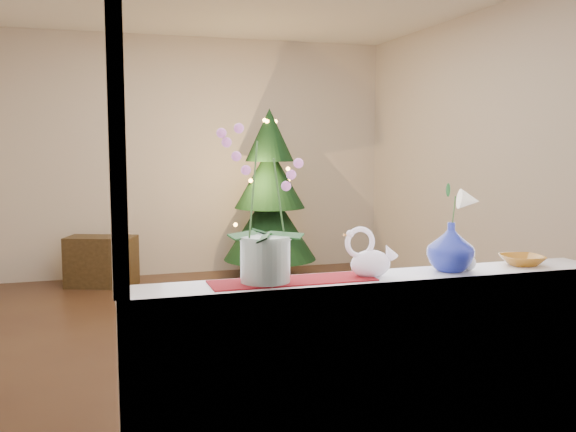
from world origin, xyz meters
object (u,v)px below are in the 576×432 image
object	(u,v)px
paperweight	(468,263)
amber_dish	(522,261)
orchid_pot	(265,204)
swan	(371,253)
xmas_tree	(270,194)
side_table	(102,261)
blue_vase	(451,243)

from	to	relation	value
paperweight	amber_dish	size ratio (longest dim) A/B	0.41
paperweight	amber_dish	xyz separation A→B (m)	(0.32, 0.04, -0.01)
amber_dish	orchid_pot	bearing A→B (deg)	-179.28
swan	amber_dish	world-z (taller)	swan
paperweight	xmas_tree	xyz separation A→B (m)	(0.27, 4.31, -0.01)
amber_dish	side_table	size ratio (longest dim) A/B	0.24
paperweight	side_table	bearing A→B (deg)	109.08
swan	blue_vase	xyz separation A→B (m)	(0.40, 0.01, 0.02)
swan	side_table	world-z (taller)	swan
xmas_tree	amber_dish	bearing A→B (deg)	-89.40
swan	side_table	xyz separation A→B (m)	(-1.05, 4.43, -0.76)
orchid_pot	blue_vase	distance (m)	0.89
swan	blue_vase	world-z (taller)	blue_vase
amber_dish	paperweight	bearing A→B (deg)	-173.62
paperweight	xmas_tree	world-z (taller)	xmas_tree
paperweight	blue_vase	bearing A→B (deg)	168.69
orchid_pot	amber_dish	size ratio (longest dim) A/B	3.88
orchid_pot	swan	bearing A→B (deg)	-1.85
orchid_pot	xmas_tree	world-z (taller)	xmas_tree
swan	blue_vase	size ratio (longest dim) A/B	0.96
side_table	blue_vase	bearing A→B (deg)	-50.99
paperweight	amber_dish	world-z (taller)	paperweight
orchid_pot	paperweight	world-z (taller)	orchid_pot
swan	paperweight	bearing A→B (deg)	-25.47
side_table	xmas_tree	bearing A→B (deg)	16.86
paperweight	amber_dish	bearing A→B (deg)	6.38
blue_vase	xmas_tree	xyz separation A→B (m)	(0.35, 4.29, -0.11)
xmas_tree	paperweight	bearing A→B (deg)	-93.60
orchid_pot	blue_vase	size ratio (longest dim) A/B	2.57
amber_dish	side_table	xyz separation A→B (m)	(-1.85, 4.40, -0.68)
paperweight	orchid_pot	bearing A→B (deg)	178.83
amber_dish	xmas_tree	distance (m)	4.27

